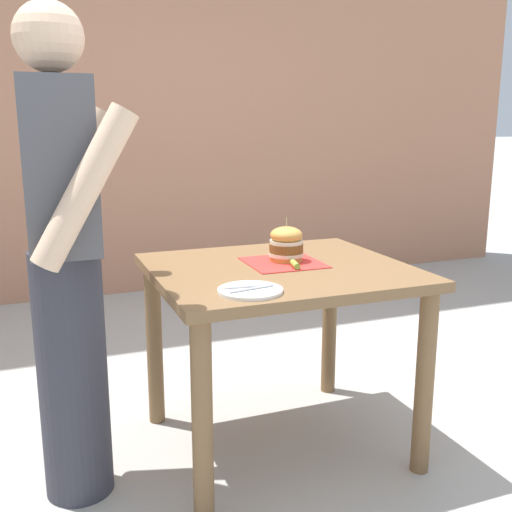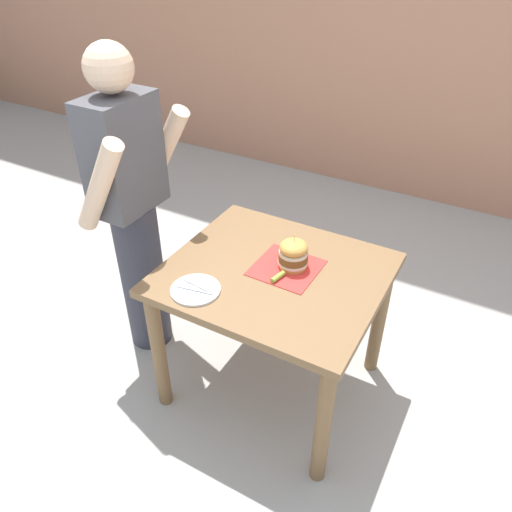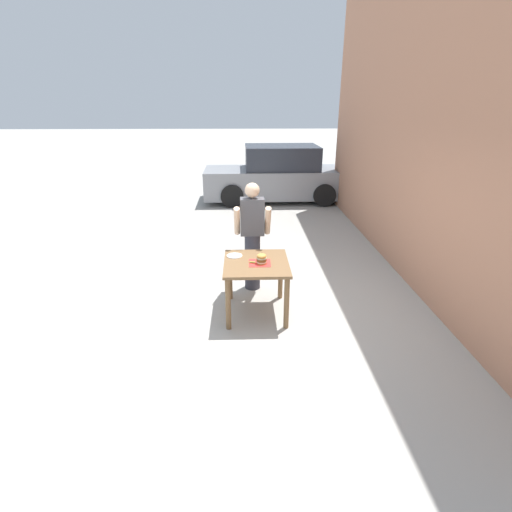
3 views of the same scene
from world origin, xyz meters
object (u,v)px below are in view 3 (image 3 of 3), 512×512
Objects in this scene: pickle_spear at (252,262)px; parked_car_near_curb at (277,176)px; side_plate_with_forks at (235,256)px; sandwich at (262,259)px; parked_car_mid_block at (451,172)px; patio_table at (256,271)px; diner_across_table at (252,235)px.

pickle_spear is 0.02× the size of parked_car_near_curb.
side_plate_with_forks is 6.72m from parked_car_near_curb.
parked_car_mid_block is at bearing 49.86° from sandwich.
patio_table is 5.59× the size of sandwich.
parked_car_mid_block is at bearing 45.93° from diner_across_table.
side_plate_with_forks is (-0.25, 0.28, -0.01)m from pickle_spear.
pickle_spear is at bearing -130.74° from parked_car_mid_block.
parked_car_near_curb is (0.92, 6.90, -0.06)m from pickle_spear.
side_plate_with_forks is 0.13× the size of diner_across_table.
diner_across_table reaches higher than parked_car_near_curb.
pickle_spear is 9.84m from parked_car_mid_block.
patio_table is at bearing -97.17° from parked_car_near_curb.
side_plate_with_forks is 0.05× the size of parked_car_near_curb.
parked_car_near_curb is (0.86, 6.86, 0.09)m from patio_table.
parked_car_mid_block reaches higher than pickle_spear.
side_plate_with_forks is at bearing -132.89° from parked_car_mid_block.
diner_across_table is at bearing -98.40° from parked_car_near_curb.
sandwich is at bearing -83.29° from diner_across_table.
patio_table is 0.58× the size of diner_across_table.
pickle_spear is at bearing -141.45° from patio_table.
sandwich is at bearing -96.55° from parked_car_near_curb.
patio_table is 0.84m from diner_across_table.
sandwich is at bearing -130.14° from parked_car_mid_block.
sandwich reaches higher than pickle_spear.
parked_car_mid_block is (6.67, 7.18, -0.05)m from side_plate_with_forks.
patio_table is 12.15× the size of pickle_spear.
patio_table is 6.91m from parked_car_near_curb.
parked_car_mid_block is (6.30, 7.47, -0.12)m from sandwich.
diner_across_table is 0.40× the size of parked_car_near_curb.
parked_car_near_curb is at bearing -174.22° from parked_car_mid_block.
parked_car_mid_block is at bearing 5.78° from parked_car_near_curb.
patio_table is 0.16m from pickle_spear.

